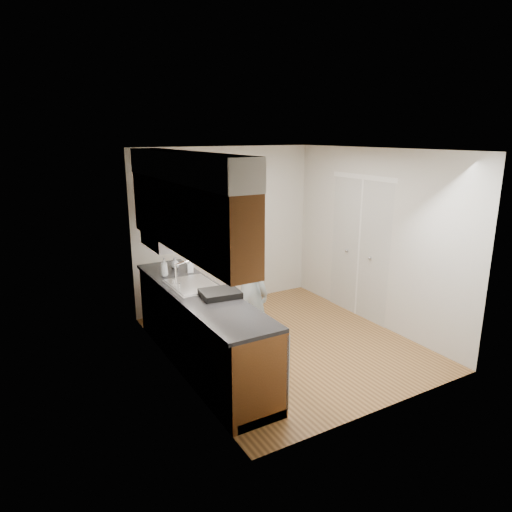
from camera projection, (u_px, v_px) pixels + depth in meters
The scene contains 14 objects.
floor at pixel (285, 342), 6.05m from camera, with size 3.50×3.50×0.00m, color olive.
ceiling at pixel (289, 149), 5.40m from camera, with size 3.50×3.50×0.00m, color white.
wall_left at pixel (173, 268), 5.00m from camera, with size 0.02×3.50×2.50m, color beige.
wall_right at pixel (375, 238), 6.45m from camera, with size 0.02×3.50×2.50m, color beige.
wall_back at pixel (225, 227), 7.19m from camera, with size 3.00×0.02×2.50m, color beige.
counter at pixel (201, 327), 5.34m from camera, with size 0.64×2.80×1.30m.
upper_cabinets at pixel (184, 203), 4.94m from camera, with size 0.47×2.80×1.21m.
closet_door at pixel (359, 249), 6.75m from camera, with size 0.02×1.22×2.05m, color silver.
floor_mat at pixel (250, 345), 5.95m from camera, with size 0.45×0.77×0.01m, color slate.
person at pixel (250, 283), 5.73m from camera, with size 0.60×0.40×1.71m, color #8DA2AB.
soap_bottle_a at pixel (164, 267), 5.74m from camera, with size 0.09×0.09×0.24m, color silver.
soap_bottle_b at pixel (190, 266), 5.90m from camera, with size 0.08×0.08×0.17m, color silver.
soap_bottle_c at pixel (175, 263), 6.07m from camera, with size 0.12×0.12×0.16m, color silver.
dish_rack at pixel (220, 293), 5.04m from camera, with size 0.42×0.35×0.07m, color black.
Camera 1 is at (-3.11, -4.61, 2.68)m, focal length 32.00 mm.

